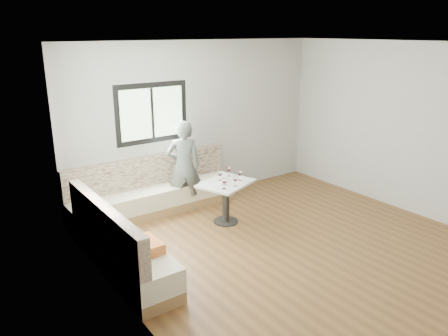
# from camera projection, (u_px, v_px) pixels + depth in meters

# --- Properties ---
(room) EXTENTS (5.01, 5.01, 2.81)m
(room) POSITION_uv_depth(u_px,v_px,m) (290.00, 151.00, 5.83)
(room) COLOR brown
(room) RESTS_ON ground
(banquette) EXTENTS (2.90, 2.80, 0.95)m
(banquette) POSITION_uv_depth(u_px,v_px,m) (141.00, 214.00, 6.51)
(banquette) COLOR olive
(banquette) RESTS_ON ground
(table) EXTENTS (0.99, 0.89, 0.68)m
(table) POSITION_uv_depth(u_px,v_px,m) (226.00, 192.00, 6.89)
(table) COLOR black
(table) RESTS_ON ground
(person) EXTENTS (0.67, 0.56, 1.55)m
(person) POSITION_uv_depth(u_px,v_px,m) (184.00, 166.00, 7.30)
(person) COLOR #505753
(person) RESTS_ON ground
(olive_ramekin) EXTENTS (0.10, 0.10, 0.04)m
(olive_ramekin) POSITION_uv_depth(u_px,v_px,m) (223.00, 183.00, 6.74)
(olive_ramekin) COLOR white
(olive_ramekin) RESTS_ON table
(wine_glass_a) EXTENTS (0.08, 0.08, 0.17)m
(wine_glass_a) POSITION_uv_depth(u_px,v_px,m) (224.00, 181.00, 6.52)
(wine_glass_a) COLOR white
(wine_glass_a) RESTS_ON table
(wine_glass_b) EXTENTS (0.08, 0.08, 0.17)m
(wine_glass_b) POSITION_uv_depth(u_px,v_px,m) (235.00, 179.00, 6.63)
(wine_glass_b) COLOR white
(wine_glass_b) RESTS_ON table
(wine_glass_c) EXTENTS (0.08, 0.08, 0.17)m
(wine_glass_c) POSITION_uv_depth(u_px,v_px,m) (240.00, 173.00, 6.88)
(wine_glass_c) COLOR white
(wine_glass_c) RESTS_ON table
(wine_glass_d) EXTENTS (0.08, 0.08, 0.17)m
(wine_glass_d) POSITION_uv_depth(u_px,v_px,m) (220.00, 174.00, 6.87)
(wine_glass_d) COLOR white
(wine_glass_d) RESTS_ON table
(wine_glass_e) EXTENTS (0.08, 0.08, 0.17)m
(wine_glass_e) POSITION_uv_depth(u_px,v_px,m) (229.00, 169.00, 7.09)
(wine_glass_e) COLOR white
(wine_glass_e) RESTS_ON table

